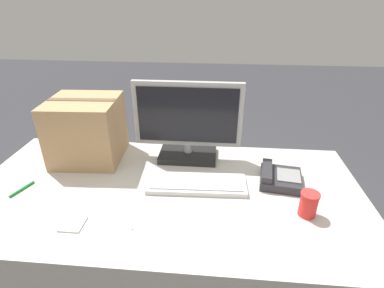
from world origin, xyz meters
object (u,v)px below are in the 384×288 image
(keyboard, at_px, (197,184))
(spoon, at_px, (120,215))
(paper_cup_right, at_px, (308,204))
(pen_marker, at_px, (22,189))
(monitor, at_px, (188,125))
(sticky_note_pad, at_px, (73,224))
(desk_phone, at_px, (279,178))
(cardboard_box, at_px, (87,130))

(keyboard, bearing_deg, spoon, -144.26)
(paper_cup_right, xyz_separation_m, pen_marker, (-1.26, 0.05, -0.05))
(monitor, relative_size, sticky_note_pad, 6.42)
(desk_phone, bearing_deg, monitor, 163.94)
(monitor, distance_m, paper_cup_right, 0.69)
(pen_marker, bearing_deg, spoon, -84.67)
(keyboard, distance_m, paper_cup_right, 0.49)
(monitor, xyz_separation_m, cardboard_box, (-0.53, -0.05, -0.03))
(keyboard, height_order, cardboard_box, cardboard_box)
(monitor, bearing_deg, spoon, -114.53)
(pen_marker, xyz_separation_m, sticky_note_pad, (0.33, -0.20, -0.00))
(monitor, relative_size, paper_cup_right, 5.27)
(pen_marker, height_order, sticky_note_pad, pen_marker)
(sticky_note_pad, bearing_deg, desk_phone, 23.40)
(spoon, bearing_deg, monitor, -68.60)
(paper_cup_right, relative_size, pen_marker, 0.85)
(cardboard_box, bearing_deg, monitor, 5.19)
(paper_cup_right, relative_size, cardboard_box, 0.30)
(monitor, bearing_deg, cardboard_box, -174.81)
(monitor, xyz_separation_m, keyboard, (0.07, -0.27, -0.18))
(spoon, distance_m, sticky_note_pad, 0.18)
(sticky_note_pad, bearing_deg, monitor, 55.36)
(keyboard, relative_size, spoon, 3.77)
(monitor, height_order, pen_marker, monitor)
(paper_cup_right, relative_size, sticky_note_pad, 1.22)
(keyboard, height_order, spoon, keyboard)
(monitor, height_order, paper_cup_right, monitor)
(keyboard, bearing_deg, monitor, 102.05)
(monitor, distance_m, cardboard_box, 0.53)
(keyboard, xyz_separation_m, paper_cup_right, (0.46, -0.16, 0.04))
(pen_marker, bearing_deg, monitor, -43.24)
(monitor, height_order, spoon, monitor)
(paper_cup_right, bearing_deg, cardboard_box, 160.28)
(paper_cup_right, bearing_deg, pen_marker, 177.55)
(cardboard_box, relative_size, sticky_note_pad, 4.13)
(paper_cup_right, bearing_deg, spoon, -174.56)
(paper_cup_right, distance_m, pen_marker, 1.26)
(cardboard_box, bearing_deg, paper_cup_right, -19.72)
(monitor, distance_m, desk_phone, 0.52)
(cardboard_box, relative_size, pen_marker, 2.89)
(cardboard_box, distance_m, pen_marker, 0.41)
(desk_phone, relative_size, cardboard_box, 0.60)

